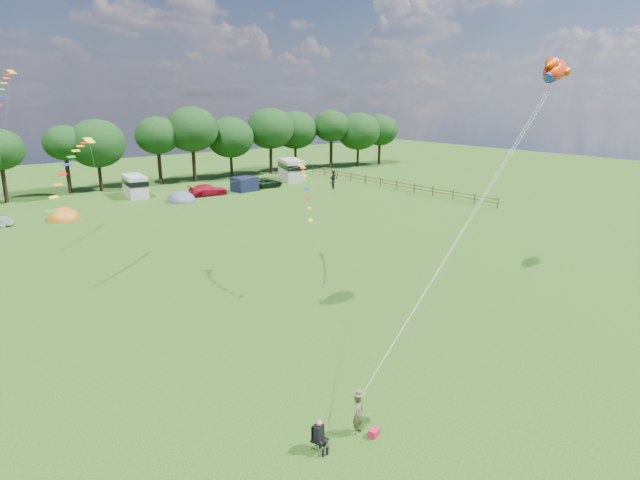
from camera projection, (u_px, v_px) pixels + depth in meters
ground_plane at (426, 359)px, 24.78m from camera, size 180.00×180.00×0.00m
tree_line at (127, 139)px, 68.11m from camera, size 102.98×10.98×10.27m
fence at (389, 183)px, 69.82m from camera, size 0.12×33.12×1.20m
car_c at (208, 190)px, 64.63m from camera, size 4.71×2.33×1.37m
car_d at (266, 183)px, 70.12m from camera, size 4.66×2.26×1.25m
campervan_c at (135, 185)px, 63.99m from camera, size 2.89×5.38×2.51m
campervan_d at (292, 169)px, 75.91m from camera, size 4.45×6.49×2.93m
tent_orange at (64, 219)px, 52.29m from camera, size 3.07×3.36×2.40m
tent_greyblue at (182, 201)px, 61.09m from camera, size 3.29×3.60×2.45m
awning_navy at (245, 184)px, 67.54m from camera, size 3.10×2.62×1.78m
kite_flyer at (359, 414)px, 19.18m from camera, size 0.68×0.61×1.56m
camp_chair at (319, 432)px, 18.24m from camera, size 0.60×0.61×1.20m
kite_bag at (374, 433)px, 19.14m from camera, size 0.46×0.37×0.29m
fish_kite at (554, 70)px, 29.41m from camera, size 3.32×1.77×1.74m
streamer_kite_a at (2, 98)px, 37.70m from camera, size 3.29×5.44×5.73m
streamer_kite_b at (73, 161)px, 32.68m from camera, size 4.27×4.54×3.79m
streamer_kite_c at (305, 182)px, 33.79m from camera, size 3.14×4.88×2.78m
walker_a at (332, 183)px, 68.86m from camera, size 0.92×0.76×1.63m
walker_b at (333, 177)px, 73.38m from camera, size 1.21×0.61×1.83m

